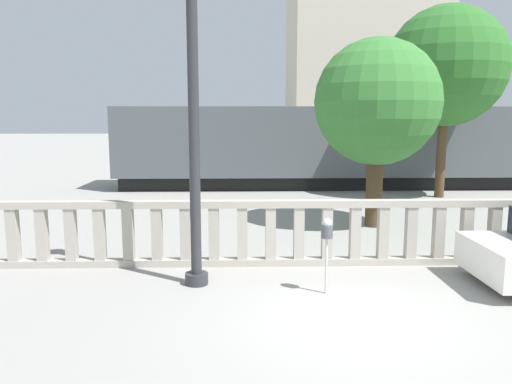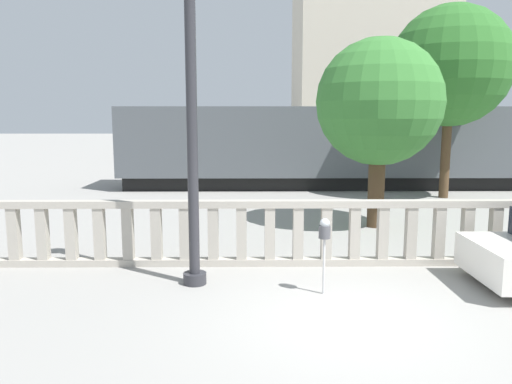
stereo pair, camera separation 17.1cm
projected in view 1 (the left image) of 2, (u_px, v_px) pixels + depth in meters
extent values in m
plane|color=gray|center=(357.00, 321.00, 7.27)|extent=(160.00, 160.00, 0.00)
cube|color=#ADA599|center=(326.00, 261.00, 10.00)|extent=(17.72, 0.24, 0.14)
cube|color=#ADA599|center=(328.00, 204.00, 9.83)|extent=(17.72, 0.24, 0.14)
cube|color=#ADA599|center=(13.00, 235.00, 9.76)|extent=(0.20, 0.20, 1.04)
cube|color=#ADA599|center=(42.00, 234.00, 9.77)|extent=(0.20, 0.20, 1.04)
cube|color=#ADA599|center=(71.00, 234.00, 9.79)|extent=(0.20, 0.20, 1.04)
cube|color=#ADA599|center=(100.00, 234.00, 9.80)|extent=(0.20, 0.20, 1.04)
cube|color=#ADA599|center=(128.00, 234.00, 9.81)|extent=(0.20, 0.20, 1.04)
cube|color=#ADA599|center=(157.00, 234.00, 9.83)|extent=(0.20, 0.20, 1.04)
cube|color=#ADA599|center=(186.00, 234.00, 9.84)|extent=(0.20, 0.20, 1.04)
cube|color=#ADA599|center=(214.00, 233.00, 9.86)|extent=(0.20, 0.20, 1.04)
cube|color=#ADA599|center=(242.00, 233.00, 9.87)|extent=(0.20, 0.20, 1.04)
cube|color=#ADA599|center=(271.00, 233.00, 9.89)|extent=(0.20, 0.20, 1.04)
cube|color=#ADA599|center=(299.00, 233.00, 9.90)|extent=(0.20, 0.20, 1.04)
cube|color=#ADA599|center=(327.00, 233.00, 9.91)|extent=(0.20, 0.20, 1.04)
cube|color=#ADA599|center=(355.00, 233.00, 9.93)|extent=(0.20, 0.20, 1.04)
cube|color=#ADA599|center=(383.00, 232.00, 9.94)|extent=(0.20, 0.20, 1.04)
cube|color=#ADA599|center=(411.00, 232.00, 9.96)|extent=(0.20, 0.20, 1.04)
cube|color=#ADA599|center=(439.00, 232.00, 9.97)|extent=(0.20, 0.20, 1.04)
cube|color=#ADA599|center=(466.00, 232.00, 9.98)|extent=(0.20, 0.20, 1.04)
cube|color=#ADA599|center=(494.00, 232.00, 10.00)|extent=(0.20, 0.20, 1.04)
cylinder|color=#2D2D33|center=(197.00, 279.00, 8.85)|extent=(0.41, 0.41, 0.20)
cylinder|color=#2D2D33|center=(193.00, 106.00, 8.39)|extent=(0.19, 0.19, 5.84)
cylinder|color=silver|center=(326.00, 266.00, 8.33)|extent=(0.04, 0.04, 0.96)
cylinder|color=#4C4C51|center=(327.00, 232.00, 8.24)|extent=(0.20, 0.20, 0.21)
sphere|color=#B2B7BC|center=(327.00, 223.00, 8.22)|extent=(0.17, 0.17, 0.17)
cylinder|color=black|center=(498.00, 255.00, 9.45)|extent=(0.71, 0.18, 0.71)
cube|color=black|center=(372.00, 180.00, 21.05)|extent=(20.81, 2.29, 0.55)
cube|color=#4C5156|center=(374.00, 141.00, 20.80)|extent=(21.24, 2.87, 2.78)
cube|color=beige|center=(362.00, 49.00, 34.01)|extent=(9.70, 8.04, 14.96)
cylinder|color=#4C3823|center=(374.00, 188.00, 13.37)|extent=(0.44, 0.44, 2.08)
sphere|color=#387A33|center=(377.00, 102.00, 13.03)|extent=(3.32, 3.32, 3.32)
cylinder|color=#4C3823|center=(441.00, 155.00, 18.17)|extent=(0.34, 0.34, 3.11)
sphere|color=#2D6B28|center=(446.00, 66.00, 17.70)|extent=(4.26, 4.26, 4.26)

